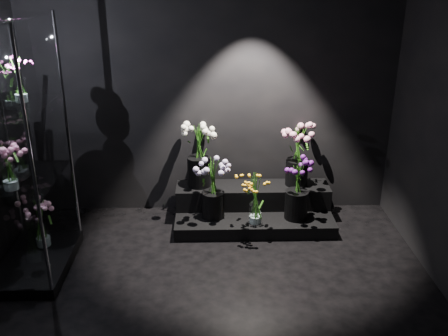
{
  "coord_description": "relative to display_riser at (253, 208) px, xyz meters",
  "views": [
    {
      "loc": [
        0.01,
        -3.29,
        2.66
      ],
      "look_at": [
        0.12,
        1.2,
        0.82
      ],
      "focal_mm": 40.0,
      "sensor_mm": 36.0,
      "label": 1
    }
  ],
  "objects": [
    {
      "name": "floor",
      "position": [
        -0.45,
        -1.66,
        -0.16
      ],
      "size": [
        4.0,
        4.0,
        0.0
      ],
      "primitive_type": "plane",
      "color": "black",
      "rests_on": "ground"
    },
    {
      "name": "display_riser",
      "position": [
        0.0,
        0.0,
        0.0
      ],
      "size": [
        1.7,
        0.76,
        0.38
      ],
      "color": "black",
      "rests_on": "floor"
    },
    {
      "name": "bouquet_case_magenta",
      "position": [
        -2.07,
        -0.76,
        1.62
      ],
      "size": [
        0.28,
        0.28,
        0.39
      ],
      "rotation": [
        0.0,
        0.0,
        0.34
      ],
      "color": "white",
      "rests_on": "display_case"
    },
    {
      "name": "display_case",
      "position": [
        -2.12,
        -0.88,
        0.99
      ],
      "size": [
        0.63,
        1.04,
        2.29
      ],
      "color": "black",
      "rests_on": "floor"
    },
    {
      "name": "bouquet_case_pink",
      "position": [
        -2.15,
        -1.06,
        0.95
      ],
      "size": [
        0.35,
        0.35,
        0.39
      ],
      "rotation": [
        0.0,
        0.0,
        -0.21
      ],
      "color": "white",
      "rests_on": "display_case"
    },
    {
      "name": "bouquet_orange_bells",
      "position": [
        -0.0,
        -0.32,
        0.26
      ],
      "size": [
        0.32,
        0.32,
        0.55
      ],
      "rotation": [
        0.0,
        0.0,
        0.27
      ],
      "color": "white",
      "rests_on": "display_riser"
    },
    {
      "name": "bouquet_pink_roses",
      "position": [
        0.49,
        0.13,
        0.62
      ],
      "size": [
        0.4,
        0.4,
        0.7
      ],
      "rotation": [
        0.0,
        0.0,
        0.07
      ],
      "color": "black",
      "rests_on": "display_riser"
    },
    {
      "name": "bouquet_lilac",
      "position": [
        -0.44,
        -0.17,
        0.37
      ],
      "size": [
        0.48,
        0.48,
        0.66
      ],
      "rotation": [
        0.0,
        0.0,
        0.42
      ],
      "color": "black",
      "rests_on": "display_riser"
    },
    {
      "name": "wall_back",
      "position": [
        -0.45,
        0.34,
        1.24
      ],
      "size": [
        4.0,
        0.0,
        4.0
      ],
      "primitive_type": "plane",
      "rotation": [
        1.57,
        0.0,
        0.0
      ],
      "color": "black",
      "rests_on": "floor"
    },
    {
      "name": "bouquet_purple",
      "position": [
        0.44,
        -0.22,
        0.34
      ],
      "size": [
        0.35,
        0.35,
        0.67
      ],
      "rotation": [
        0.0,
        0.0,
        -0.19
      ],
      "color": "black",
      "rests_on": "display_riser"
    },
    {
      "name": "bouquet_case_base_pink",
      "position": [
        -2.11,
        -0.66,
        0.22
      ],
      "size": [
        0.39,
        0.39,
        0.5
      ],
      "rotation": [
        0.0,
        0.0,
        0.2
      ],
      "color": "white",
      "rests_on": "display_case"
    },
    {
      "name": "bouquet_cream_roses",
      "position": [
        -0.59,
        0.13,
        0.64
      ],
      "size": [
        0.46,
        0.46,
        0.71
      ],
      "rotation": [
        0.0,
        0.0,
        0.17
      ],
      "color": "black",
      "rests_on": "display_riser"
    }
  ]
}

